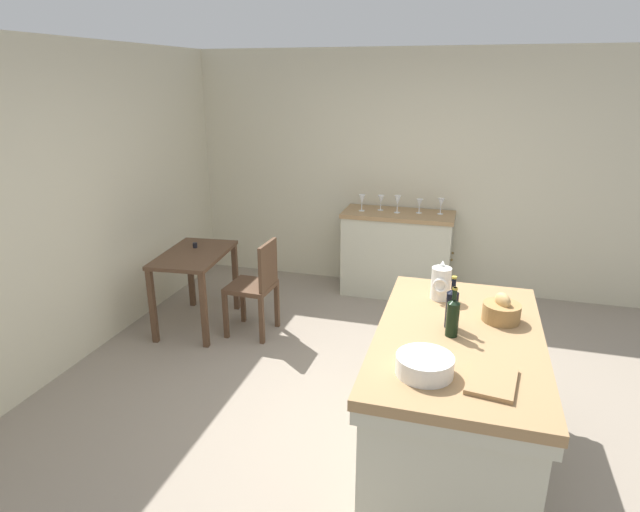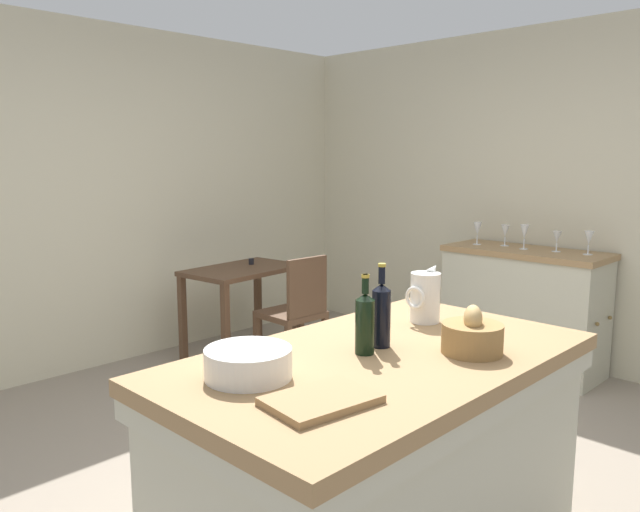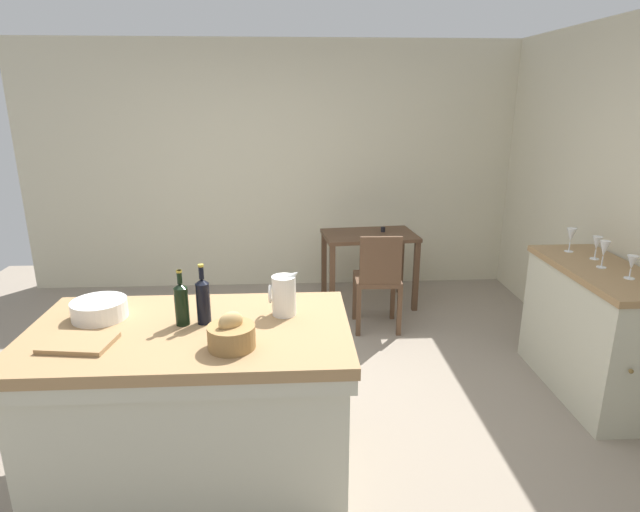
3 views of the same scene
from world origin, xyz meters
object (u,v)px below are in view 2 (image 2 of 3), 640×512
object	(u,v)px
side_cabinet	(523,309)
wash_bowl	(248,363)
writing_desk	(243,282)
wine_glass_far_left	(589,239)
wine_glass_left	(557,238)
wine_glass_middle	(525,232)
bread_basket	(472,336)
wine_bottle_amber	(365,322)
wine_bottle_dark	(381,313)
wine_glass_far_right	(477,229)
wine_glass_right	(505,231)
pitcher	(425,297)
cutting_board	(321,400)
wooden_chair	(296,311)
island_table	(379,458)

from	to	relation	value
side_cabinet	wash_bowl	distance (m)	3.22
side_cabinet	writing_desk	bearing A→B (deg)	127.54
wine_glass_far_left	wine_glass_left	distance (m)	0.22
side_cabinet	wine_glass_middle	world-z (taller)	wine_glass_middle
bread_basket	wine_glass_middle	distance (m)	2.58
wine_bottle_amber	wine_glass_left	distance (m)	2.75
wine_bottle_dark	wine_glass_far_right	xyz separation A→B (m)	(2.53, 1.07, 0.02)
wine_glass_far_right	wine_glass_right	bearing A→B (deg)	-65.69
wine_bottle_amber	wine_glass_right	bearing A→B (deg)	18.00
writing_desk	wash_bowl	size ratio (longest dim) A/B	3.28
writing_desk	wine_glass_far_right	bearing A→B (deg)	-45.85
wine_glass_middle	wine_glass_right	bearing A→B (deg)	71.91
pitcher	bread_basket	distance (m)	0.45
cutting_board	wine_glass_far_right	xyz separation A→B (m)	(3.09, 1.29, 0.14)
wooden_chair	wine_glass_right	size ratio (longest dim) A/B	5.49
wash_bowl	cutting_board	size ratio (longest dim) A/B	0.91
wine_bottle_dark	wine_glass_far_left	size ratio (longest dim) A/B	1.91
writing_desk	wine_glass_left	bearing A→B (deg)	-54.83
wine_glass_left	wooden_chair	bearing A→B (deg)	136.45
wine_glass_right	wine_glass_middle	bearing A→B (deg)	-108.09
wine_bottle_amber	wine_bottle_dark	bearing A→B (deg)	5.94
side_cabinet	wine_glass_right	xyz separation A→B (m)	(0.05, 0.20, 0.57)
bread_basket	wine_glass_far_left	world-z (taller)	wine_glass_far_left
cutting_board	island_table	bearing A→B (deg)	19.09
wash_bowl	wine_glass_far_left	xyz separation A→B (m)	(3.19, 0.14, 0.10)
island_table	bread_basket	world-z (taller)	bread_basket
side_cabinet	wine_glass_middle	xyz separation A→B (m)	(-0.01, 0.02, 0.59)
island_table	pitcher	distance (m)	0.73
wooden_chair	bread_basket	distance (m)	2.36
bread_basket	wine_glass_far_right	xyz separation A→B (m)	(2.36, 1.36, 0.09)
island_table	wine_bottle_dark	distance (m)	0.55
wooden_chair	wine_glass_far_left	world-z (taller)	wine_glass_far_left
wooden_chair	wine_bottle_dark	distance (m)	2.22
wine_glass_far_right	bread_basket	bearing A→B (deg)	-150.06
writing_desk	wine_glass_far_left	world-z (taller)	wine_glass_far_left
writing_desk	wine_glass_left	xyz separation A→B (m)	(1.37, -1.94, 0.41)
wooden_chair	wine_glass_right	bearing A→B (deg)	-32.75
wine_glass_far_left	wine_glass_middle	world-z (taller)	wine_glass_middle
wine_glass_left	writing_desk	bearing A→B (deg)	125.17
writing_desk	bread_basket	size ratio (longest dim) A/B	4.21
wine_glass_left	wine_glass_far_right	bearing A→B (deg)	96.94
bread_basket	wine_glass_right	world-z (taller)	wine_glass_right
island_table	wine_glass_left	distance (m)	2.78
cutting_board	wine_glass_left	distance (m)	3.24
writing_desk	wine_bottle_dark	distance (m)	2.73
side_cabinet	wine_glass_far_right	distance (m)	0.71
wine_glass_right	wine_glass_far_right	bearing A→B (deg)	114.31
cutting_board	wine_glass_far_left	xyz separation A→B (m)	(3.18, 0.46, 0.14)
side_cabinet	wine_glass_right	size ratio (longest dim) A/B	7.27
side_cabinet	cutting_board	world-z (taller)	side_cabinet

